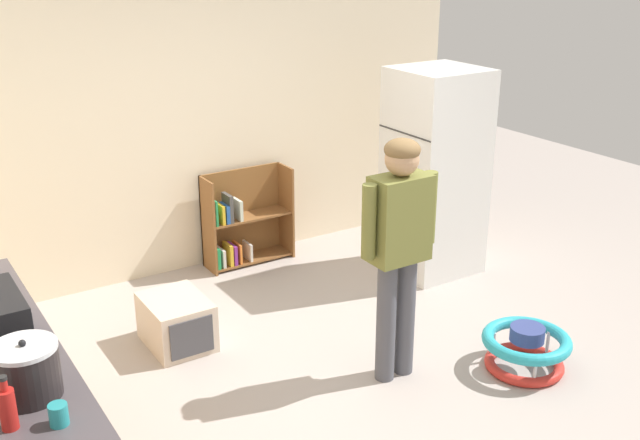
# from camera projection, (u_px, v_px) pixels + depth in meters

# --- Properties ---
(ground_plane) EXTENTS (12.00, 12.00, 0.00)m
(ground_plane) POSITION_uv_depth(u_px,v_px,m) (354.00, 377.00, 5.13)
(ground_plane) COLOR #AEA29A
(ground_plane) RESTS_ON ground
(back_wall) EXTENTS (5.20, 0.06, 2.70)m
(back_wall) POSITION_uv_depth(u_px,v_px,m) (201.00, 116.00, 6.50)
(back_wall) COLOR beige
(back_wall) RESTS_ON ground
(refrigerator) EXTENTS (0.73, 0.68, 1.78)m
(refrigerator) POSITION_uv_depth(u_px,v_px,m) (435.00, 172.00, 6.52)
(refrigerator) COLOR white
(refrigerator) RESTS_ON ground
(bookshelf) EXTENTS (0.80, 0.28, 0.85)m
(bookshelf) POSITION_uv_depth(u_px,v_px,m) (241.00, 224.00, 6.83)
(bookshelf) COLOR brown
(bookshelf) RESTS_ON ground
(standing_person) EXTENTS (0.57, 0.23, 1.65)m
(standing_person) POSITION_uv_depth(u_px,v_px,m) (399.00, 238.00, 4.82)
(standing_person) COLOR #4F5159
(standing_person) RESTS_ON ground
(baby_walker) EXTENTS (0.60, 0.60, 0.32)m
(baby_walker) POSITION_uv_depth(u_px,v_px,m) (526.00, 348.00, 5.18)
(baby_walker) COLOR red
(baby_walker) RESTS_ON ground
(pet_carrier) EXTENTS (0.42, 0.55, 0.36)m
(pet_carrier) POSITION_uv_depth(u_px,v_px,m) (177.00, 322.00, 5.48)
(pet_carrier) COLOR beige
(pet_carrier) RESTS_ON ground
(crock_pot) EXTENTS (0.29, 0.29, 0.28)m
(crock_pot) POSITION_uv_depth(u_px,v_px,m) (26.00, 371.00, 3.30)
(crock_pot) COLOR black
(crock_pot) RESTS_ON kitchen_counter
(ketchup_bottle) EXTENTS (0.07, 0.07, 0.25)m
(ketchup_bottle) POSITION_uv_depth(u_px,v_px,m) (8.00, 408.00, 3.09)
(ketchup_bottle) COLOR red
(ketchup_bottle) RESTS_ON kitchen_counter
(teal_cup) EXTENTS (0.08, 0.08, 0.09)m
(teal_cup) POSITION_uv_depth(u_px,v_px,m) (59.00, 415.00, 3.13)
(teal_cup) COLOR teal
(teal_cup) RESTS_ON kitchen_counter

